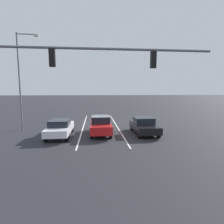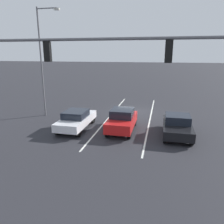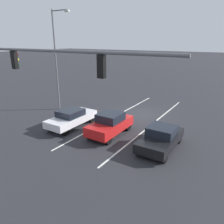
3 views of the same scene
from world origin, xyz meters
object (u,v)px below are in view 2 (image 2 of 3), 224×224
at_px(car_white_rightlane_front, 76,119).
at_px(car_red_midlane_front, 122,120).
at_px(traffic_signal_gantry, 53,66).
at_px(car_black_leftlane_front, 177,125).
at_px(street_lamp_right_shoulder, 43,57).

height_order(car_white_rightlane_front, car_red_midlane_front, car_red_midlane_front).
relative_size(car_white_rightlane_front, traffic_signal_gantry, 0.34).
height_order(car_black_leftlane_front, traffic_signal_gantry, traffic_signal_gantry).
xyz_separation_m(car_black_leftlane_front, car_red_midlane_front, (3.92, -0.11, 0.10)).
height_order(car_red_midlane_front, traffic_signal_gantry, traffic_signal_gantry).
xyz_separation_m(car_white_rightlane_front, car_red_midlane_front, (-3.46, -0.34, 0.08)).
relative_size(car_white_rightlane_front, car_red_midlane_front, 1.10).
xyz_separation_m(car_red_midlane_front, street_lamp_right_shoulder, (7.45, -2.47, 4.45)).
bearing_deg(car_white_rightlane_front, traffic_signal_gantry, 101.02).
bearing_deg(traffic_signal_gantry, street_lamp_right_shoulder, -57.12).
bearing_deg(car_red_midlane_front, traffic_signal_gantry, 63.96).
bearing_deg(car_black_leftlane_front, car_red_midlane_front, -1.67).
xyz_separation_m(car_red_midlane_front, traffic_signal_gantry, (2.52, 5.16, 4.13)).
bearing_deg(street_lamp_right_shoulder, car_white_rightlane_front, 144.85).
bearing_deg(traffic_signal_gantry, car_white_rightlane_front, -78.98).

